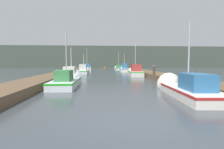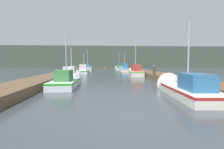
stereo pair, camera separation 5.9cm
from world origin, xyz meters
The scene contains 16 objects.
ground_plane centered at (0.00, 0.00, 0.00)m, with size 200.00×200.00×0.00m.
dock_left centered at (-5.79, 16.00, 0.24)m, with size 2.45×40.00×0.49m.
dock_right centered at (5.79, 16.00, 0.24)m, with size 2.45×40.00×0.49m.
distant_shore_ridge centered at (0.00, 58.67, 3.50)m, with size 120.00×16.00×7.00m.
fishing_boat_0 centered at (3.63, 4.11, 0.36)m, with size 2.10×5.88×4.37m.
fishing_boat_1 centered at (-3.40, 8.34, 0.37)m, with size 1.67×5.76×4.53m.
fishing_boat_2 centered at (-3.76, 12.69, 0.43)m, with size 1.50×5.78×3.59m.
fishing_boat_3 centered at (3.74, 17.72, 0.48)m, with size 1.92×5.34×4.79m.
fishing_boat_4 centered at (-3.40, 22.70, 0.41)m, with size 1.60×5.03×3.48m.
fishing_boat_5 centered at (3.71, 27.50, 0.48)m, with size 1.83×5.50×3.76m.
fishing_boat_6 centered at (-3.58, 32.57, 0.47)m, with size 1.91×5.48×5.12m.
fishing_boat_7 centered at (3.58, 36.39, 0.34)m, with size 1.74×4.92×4.73m.
mooring_piling_0 centered at (-4.64, 10.47, 0.55)m, with size 0.32×0.32×1.09m.
mooring_piling_1 centered at (4.71, 12.75, 0.72)m, with size 0.28×0.28×1.43m.
channel_buoy centered at (0.59, 44.26, 0.18)m, with size 0.62×0.62×1.12m.
seagull_lead centered at (-0.48, 22.73, 5.90)m, with size 0.54×0.37×0.12m.
Camera 1 is at (-0.99, -5.03, 1.76)m, focal length 28.00 mm.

